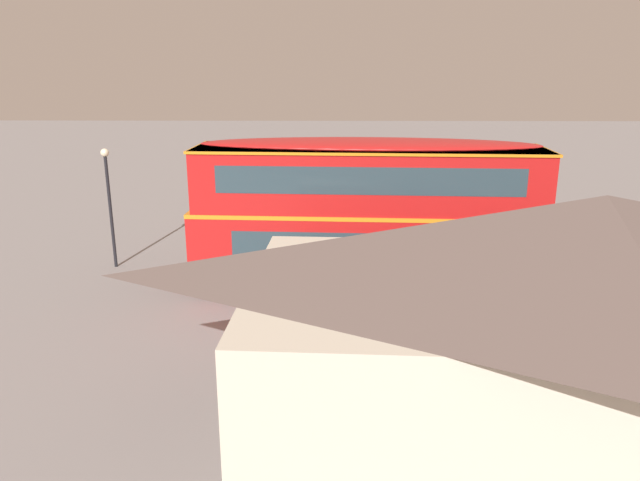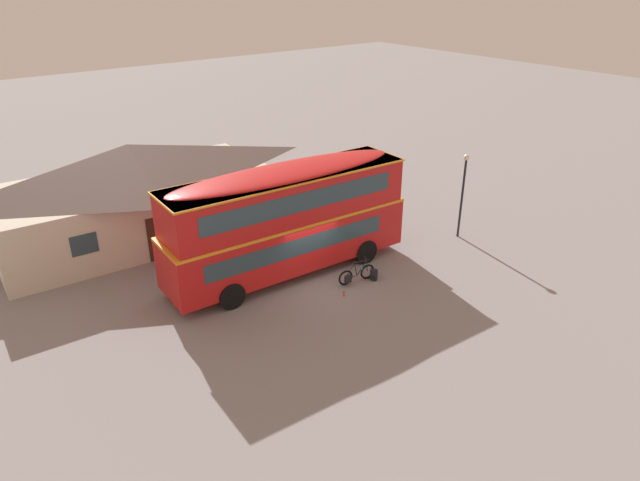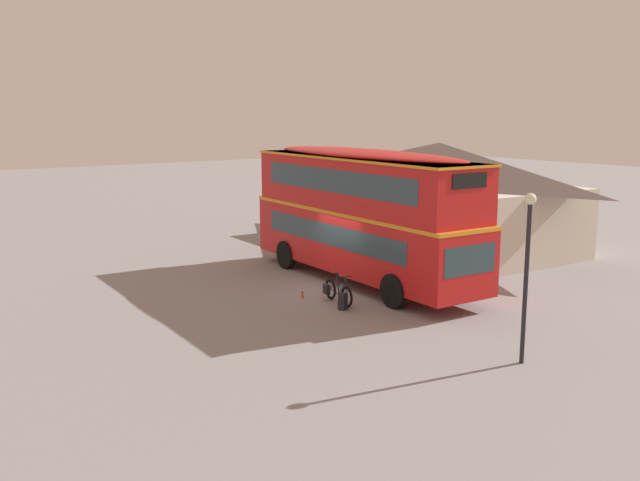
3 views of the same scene
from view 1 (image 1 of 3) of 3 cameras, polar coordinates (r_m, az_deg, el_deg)
name	(u,v)px [view 1 (image 1 of 3)]	position (r m, az deg, el deg)	size (l,w,h in m)	color
ground_plane	(355,275)	(20.44, 3.36, -3.31)	(120.00, 120.00, 0.00)	gray
double_decker_bus	(367,208)	(18.45, 4.55, 3.08)	(10.93, 3.07, 4.79)	black
touring_bicycle	(313,254)	(21.38, -0.67, -1.34)	(1.76, 0.47, 0.99)	black
backpack_on_ground	(293,254)	(21.75, -2.60, -1.29)	(0.33, 0.35, 0.55)	black
water_bottle_red_squeeze	(344,257)	(22.02, 2.29, -1.55)	(0.07, 0.07, 0.23)	#D84C33
pub_building	(591,315)	(12.30, 24.50, -6.53)	(13.47, 6.97, 4.68)	beige
street_lamp	(109,194)	(21.80, -19.54, 4.20)	(0.28, 0.28, 4.20)	black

